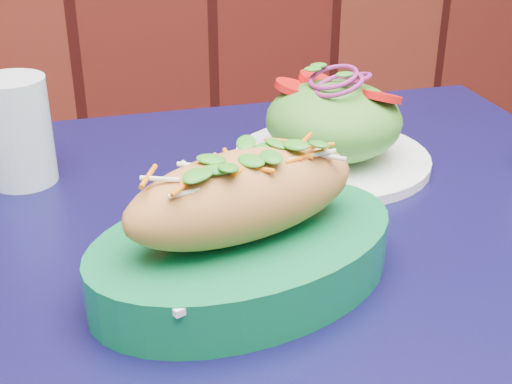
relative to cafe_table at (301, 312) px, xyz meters
name	(u,v)px	position (x,y,z in m)	size (l,w,h in m)	color
cafe_table	(301,312)	(0.00, 0.00, 0.00)	(0.87, 0.87, 0.75)	black
banh_mi_basket	(244,233)	(-0.08, -0.05, 0.14)	(0.32, 0.24, 0.13)	#0B6936
salad_plate	(333,128)	(0.11, 0.15, 0.13)	(0.24, 0.24, 0.12)	white
water_glass	(18,131)	(-0.25, 0.23, 0.15)	(0.08, 0.08, 0.12)	silver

